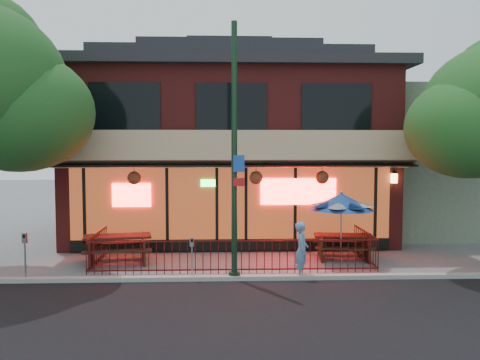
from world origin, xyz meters
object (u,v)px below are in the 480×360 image
object	(u,v)px
parking_meter_near	(192,251)
parking_meter_far	(25,249)
pedestrian	(302,250)
patio_umbrella	(341,201)
picnic_table_right	(343,243)
street_light	(234,165)
picnic_table_left	(118,245)

from	to	relation	value
parking_meter_near	parking_meter_far	xyz separation A→B (m)	(-4.51, -0.00, 0.11)
parking_meter_near	pedestrian	bearing A→B (deg)	0.95
parking_meter_near	patio_umbrella	bearing A→B (deg)	21.05
patio_umbrella	parking_meter_far	xyz separation A→B (m)	(-9.05, -1.75, -1.05)
pedestrian	parking_meter_far	xyz separation A→B (m)	(-7.54, -0.05, 0.11)
picnic_table_right	pedestrian	xyz separation A→B (m)	(-1.73, -2.30, 0.27)
picnic_table_right	parking_meter_far	bearing A→B (deg)	-165.76
street_light	parking_meter_near	bearing A→B (deg)	179.87
patio_umbrella	street_light	bearing A→B (deg)	-152.59
street_light	pedestrian	world-z (taller)	street_light
street_light	patio_umbrella	distance (m)	3.99
patio_umbrella	pedestrian	xyz separation A→B (m)	(-1.51, -1.70, -1.16)
street_light	parking_meter_near	xyz separation A→B (m)	(-1.17, 0.00, -2.36)
patio_umbrella	picnic_table_right	bearing A→B (deg)	69.80
picnic_table_left	picnic_table_right	world-z (taller)	picnic_table_left
picnic_table_left	picnic_table_right	xyz separation A→B (m)	(7.20, 0.31, -0.06)
picnic_table_left	parking_meter_near	size ratio (longest dim) A/B	1.98
picnic_table_left	parking_meter_far	bearing A→B (deg)	-135.49
pedestrian	parking_meter_far	distance (m)	7.55
parking_meter_near	parking_meter_far	world-z (taller)	parking_meter_far
patio_umbrella	parking_meter_far	size ratio (longest dim) A/B	1.72
picnic_table_left	picnic_table_right	distance (m)	7.21
street_light	patio_umbrella	xyz separation A→B (m)	(3.37, 1.75, -1.20)
patio_umbrella	pedestrian	distance (m)	2.55
picnic_table_right	patio_umbrella	world-z (taller)	patio_umbrella
street_light	parking_meter_near	distance (m)	2.63
picnic_table_left	patio_umbrella	distance (m)	7.12
picnic_table_right	parking_meter_near	world-z (taller)	parking_meter_near
picnic_table_right	parking_meter_far	distance (m)	9.58
picnic_table_right	street_light	bearing A→B (deg)	-146.77
street_light	picnic_table_right	size ratio (longest dim) A/B	3.48
picnic_table_left	parking_meter_far	world-z (taller)	parking_meter_far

